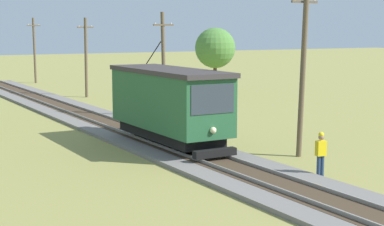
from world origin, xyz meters
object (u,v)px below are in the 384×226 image
utility_pole_far (86,57)px  utility_pole_distant (34,50)px  tree_right_near (215,48)px  red_tram (169,103)px  utility_pole_near_tram (303,68)px  utility_pole_mid (164,64)px  track_worker (321,152)px

utility_pole_far → utility_pole_distant: utility_pole_distant is taller
utility_pole_distant → tree_right_near: (10.65, -19.11, 0.50)m
red_tram → utility_pole_near_tram: size_ratio=1.10×
utility_pole_mid → track_worker: bearing=-96.1°
utility_pole_near_tram → tree_right_near: utility_pole_near_tram is taller
utility_pole_mid → utility_pole_far: 14.27m
red_tram → track_worker: red_tram is taller
utility_pole_far → utility_pole_distant: size_ratio=0.96×
utility_pole_distant → red_tram: bearing=-96.1°
utility_pole_distant → tree_right_near: size_ratio=1.18×
red_tram → utility_pole_distant: (4.15, 38.84, 1.34)m
utility_pole_near_tram → utility_pole_distant: utility_pole_near_tram is taller
utility_pole_near_tram → red_tram: bearing=131.0°
utility_pole_near_tram → utility_pole_far: size_ratio=1.17×
utility_pole_near_tram → utility_pole_far: 27.77m
utility_pole_mid → tree_right_near: utility_pole_mid is taller
red_tram → track_worker: bearing=-73.9°
red_tram → tree_right_near: (14.80, 19.73, 1.84)m
utility_pole_far → utility_pole_distant: bearing=90.0°
utility_pole_far → tree_right_near: (10.65, -3.26, 0.63)m
utility_pole_near_tram → utility_pole_mid: size_ratio=1.15×
utility_pole_mid → utility_pole_distant: utility_pole_distant is taller
utility_pole_mid → utility_pole_distant: (0.00, 30.12, 0.06)m
track_worker → tree_right_near: tree_right_near is taller
track_worker → utility_pole_mid: bearing=-177.5°
utility_pole_near_tram → utility_pole_mid: bearing=90.0°
utility_pole_far → tree_right_near: utility_pole_far is taller
utility_pole_near_tram → tree_right_near: (10.65, 24.51, 0.05)m
red_tram → utility_pole_distant: bearing=83.9°
utility_pole_far → track_worker: bearing=-93.3°
utility_pole_mid → track_worker: utility_pole_mid is taller
utility_pole_distant → track_worker: utility_pole_distant is taller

